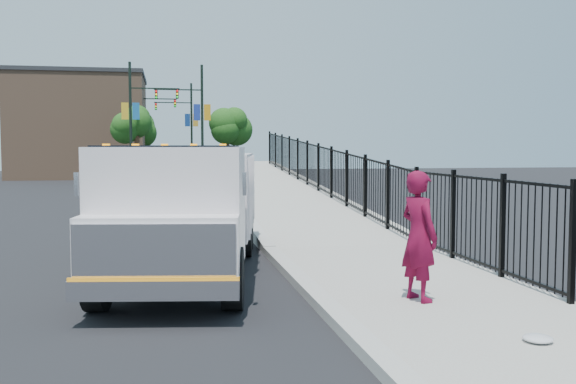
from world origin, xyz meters
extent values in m
plane|color=black|center=(0.00, 0.00, 0.00)|extent=(120.00, 120.00, 0.00)
cube|color=#9E998E|center=(1.93, -2.00, 0.06)|extent=(3.55, 12.00, 0.12)
cube|color=#ADAAA3|center=(0.00, -2.00, 0.08)|extent=(0.30, 12.00, 0.16)
cube|color=#9E998E|center=(2.12, 16.00, 0.00)|extent=(3.95, 24.06, 3.19)
cube|color=black|center=(3.55, 12.00, 0.90)|extent=(0.10, 28.00, 1.80)
cube|color=black|center=(-1.89, 2.02, 0.53)|extent=(1.97, 6.56, 0.21)
cube|color=silver|center=(-2.23, -0.15, 1.48)|extent=(2.55, 2.43, 1.91)
cube|color=silver|center=(-2.42, -1.33, 1.00)|extent=(2.32, 1.01, 0.95)
cube|color=silver|center=(-2.48, -1.68, 1.00)|extent=(2.18, 0.42, 0.81)
cube|color=silver|center=(-2.49, -1.75, 0.53)|extent=(2.29, 0.53, 0.27)
cube|color=orange|center=(-2.49, -1.75, 0.67)|extent=(2.27, 0.41, 0.06)
cube|color=black|center=(-2.27, -0.39, 2.05)|extent=(2.27, 1.56, 0.81)
cube|color=silver|center=(-1.69, 3.24, 1.48)|extent=(2.90, 4.32, 1.62)
cube|color=silver|center=(-3.56, -0.91, 1.91)|extent=(0.07, 0.07, 0.33)
cube|color=silver|center=(-1.21, -1.28, 1.91)|extent=(0.07, 0.07, 0.33)
cube|color=orange|center=(-3.17, -0.58, 2.45)|extent=(0.11, 0.09, 0.06)
cube|color=orange|center=(-2.75, -0.65, 2.45)|extent=(0.11, 0.09, 0.06)
cube|color=orange|center=(-2.32, -0.72, 2.45)|extent=(0.11, 0.09, 0.06)
cube|color=orange|center=(-1.90, -0.79, 2.45)|extent=(0.11, 0.09, 0.06)
cube|color=orange|center=(-1.48, -0.85, 2.45)|extent=(0.11, 0.09, 0.06)
cylinder|color=black|center=(-3.33, -0.65, 0.48)|extent=(0.45, 0.99, 0.95)
cylinder|color=black|center=(-1.35, -0.97, 0.48)|extent=(0.45, 0.99, 0.95)
cylinder|color=black|center=(-2.59, 3.97, 0.48)|extent=(0.45, 0.99, 0.95)
cylinder|color=black|center=(-0.61, 3.65, 0.48)|extent=(0.45, 0.99, 0.95)
cylinder|color=black|center=(-2.42, 5.00, 0.48)|extent=(0.45, 0.99, 0.95)
cylinder|color=black|center=(-0.44, 4.69, 0.48)|extent=(0.45, 0.99, 0.95)
imported|color=maroon|center=(1.42, -1.37, 1.10)|extent=(0.66, 0.82, 1.96)
ellipsoid|color=silver|center=(2.01, -3.61, 0.16)|extent=(0.36, 0.36, 0.09)
cylinder|color=black|center=(-4.55, 33.05, 4.00)|extent=(0.18, 0.18, 8.00)
cube|color=black|center=(-2.95, 33.05, 6.30)|extent=(3.20, 0.08, 0.08)
cube|color=black|center=(-1.51, 33.05, 5.95)|extent=(0.18, 0.22, 0.60)
cube|color=#175D99|center=(-4.20, 33.05, 4.80)|extent=(0.45, 0.04, 1.10)
cube|color=gold|center=(-4.90, 33.05, 4.80)|extent=(0.45, 0.04, 1.10)
cylinder|color=black|center=(0.16, 33.72, 4.00)|extent=(0.18, 0.18, 8.00)
cube|color=black|center=(-1.44, 33.72, 6.30)|extent=(3.20, 0.08, 0.08)
cube|color=black|center=(-2.88, 33.72, 5.95)|extent=(0.18, 0.22, 0.60)
cube|color=orange|center=(0.51, 33.72, 4.80)|extent=(0.45, 0.04, 1.10)
cube|color=navy|center=(-0.19, 33.72, 4.80)|extent=(0.45, 0.04, 1.10)
cylinder|color=black|center=(-4.56, 42.34, 4.00)|extent=(0.18, 0.18, 8.00)
cube|color=black|center=(-2.96, 42.34, 6.30)|extent=(3.20, 0.08, 0.08)
cube|color=black|center=(-1.52, 42.34, 5.95)|extent=(0.18, 0.22, 0.60)
cube|color=#0F5895|center=(-4.21, 42.34, 4.80)|extent=(0.45, 0.04, 1.10)
cube|color=orange|center=(-4.91, 42.34, 4.80)|extent=(0.45, 0.04, 1.10)
cylinder|color=black|center=(-0.05, 46.51, 4.00)|extent=(0.18, 0.18, 8.00)
cube|color=black|center=(-1.65, 46.51, 6.30)|extent=(3.20, 0.08, 0.08)
cube|color=black|center=(-3.09, 46.51, 5.95)|extent=(0.18, 0.22, 0.60)
cube|color=gold|center=(0.30, 46.51, 4.80)|extent=(0.45, 0.04, 1.10)
cube|color=navy|center=(-0.40, 46.51, 4.80)|extent=(0.45, 0.04, 1.10)
cylinder|color=#382314|center=(-4.23, 34.73, 1.60)|extent=(0.36, 0.36, 3.20)
sphere|color=#194714|center=(-4.23, 34.73, 4.00)|extent=(2.23, 2.23, 2.23)
cylinder|color=#382314|center=(2.49, 40.51, 1.60)|extent=(0.36, 0.36, 3.20)
sphere|color=#194714|center=(2.49, 40.51, 4.00)|extent=(2.36, 2.36, 2.36)
cylinder|color=#382314|center=(-4.65, 46.20, 1.60)|extent=(0.36, 0.36, 3.20)
sphere|color=#194714|center=(-4.65, 46.20, 4.00)|extent=(2.93, 2.93, 2.93)
cube|color=#8C664C|center=(-9.00, 44.00, 4.00)|extent=(10.00, 10.00, 8.00)
camera|label=1|loc=(-2.31, -10.39, 2.43)|focal=40.00mm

